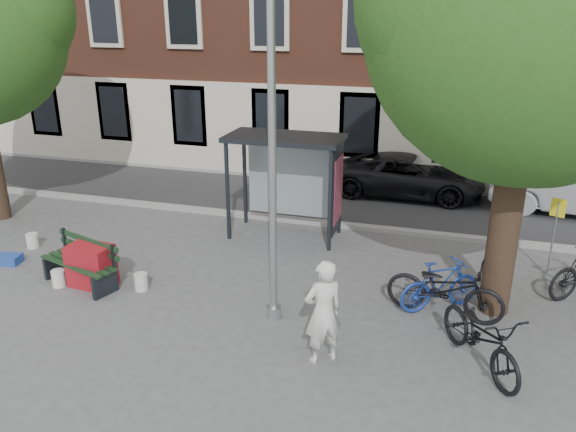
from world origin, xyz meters
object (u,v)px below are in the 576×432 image
(bench, at_px, (81,265))
(car_dark, at_px, (408,175))
(lamppost, at_px, (272,177))
(bike_a, at_px, (445,289))
(painter, at_px, (323,312))
(bike_c, at_px, (481,336))
(red_stand, at_px, (91,266))
(bus_shelter, at_px, (301,164))
(notice_sign, at_px, (556,222))
(bike_b, at_px, (440,285))

(bench, relative_size, car_dark, 0.43)
(lamppost, relative_size, bike_a, 2.78)
(bike_a, bearing_deg, painter, 146.74)
(bike_c, xyz_separation_m, red_stand, (-7.77, 0.69, -0.11))
(lamppost, distance_m, bike_a, 3.90)
(red_stand, bearing_deg, painter, -13.49)
(bus_shelter, height_order, red_stand, bus_shelter)
(bike_a, bearing_deg, notice_sign, -31.70)
(bike_c, xyz_separation_m, notice_sign, (1.53, 4.00, 0.69))
(bike_b, distance_m, notice_sign, 3.27)
(bus_shelter, distance_m, notice_sign, 5.89)
(lamppost, distance_m, notice_sign, 6.47)
(bus_shelter, relative_size, painter, 1.56)
(car_dark, bearing_deg, bike_c, -166.67)
(lamppost, bearing_deg, bus_shelter, 98.43)
(painter, relative_size, bike_b, 1.06)
(lamppost, distance_m, car_dark, 8.75)
(bike_a, distance_m, bike_c, 1.61)
(bike_c, height_order, car_dark, car_dark)
(lamppost, distance_m, bike_c, 4.33)
(lamppost, relative_size, painter, 3.35)
(bench, distance_m, car_dark, 10.13)
(lamppost, bearing_deg, notice_sign, 33.88)
(bench, height_order, car_dark, car_dark)
(bench, relative_size, red_stand, 2.19)
(painter, xyz_separation_m, bike_b, (1.77, 2.32, -0.40))
(bike_a, height_order, bike_b, bike_a)
(lamppost, xyz_separation_m, bike_b, (2.97, 1.24, -2.27))
(bike_a, height_order, red_stand, bike_a)
(bus_shelter, relative_size, car_dark, 0.62)
(bus_shelter, relative_size, red_stand, 3.17)
(lamppost, height_order, red_stand, lamppost)
(bike_c, distance_m, red_stand, 7.80)
(bus_shelter, relative_size, bike_c, 1.35)
(lamppost, distance_m, red_stand, 4.71)
(bus_shelter, xyz_separation_m, bike_b, (3.58, -2.87, -1.40))
(painter, distance_m, car_dark, 9.41)
(bike_a, xyz_separation_m, notice_sign, (2.15, 2.51, 0.66))
(lamppost, relative_size, bike_c, 2.89)
(red_stand, bearing_deg, lamppost, -2.62)
(painter, height_order, bench, painter)
(bike_a, bearing_deg, car_dark, 19.32)
(bike_a, distance_m, car_dark, 7.45)
(painter, xyz_separation_m, car_dark, (0.51, 9.39, -0.27))
(painter, distance_m, bike_a, 2.81)
(painter, height_order, bike_a, painter)
(bench, relative_size, bike_a, 0.90)
(car_dark, distance_m, notice_sign, 5.98)
(painter, height_order, notice_sign, painter)
(bus_shelter, height_order, painter, bus_shelter)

